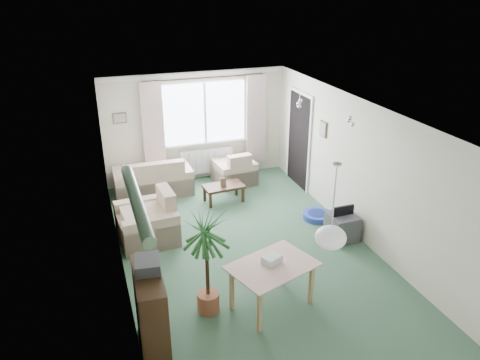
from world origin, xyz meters
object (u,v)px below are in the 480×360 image
object	(u,v)px
houseplant	(207,263)
pet_bed	(317,216)
tv_cube	(342,227)
sofa	(153,175)
coffee_table	(224,193)
armchair_corner	(234,167)
dining_table	(272,286)
armchair_left	(146,217)
bookshelf	(151,315)

from	to	relation	value
houseplant	pet_bed	distance (m)	3.35
houseplant	tv_cube	bearing A→B (deg)	22.24
tv_cube	pet_bed	size ratio (longest dim) A/B	0.92
sofa	coffee_table	world-z (taller)	sofa
sofa	tv_cube	size ratio (longest dim) A/B	3.15
sofa	armchair_corner	size ratio (longest dim) A/B	1.92
dining_table	pet_bed	size ratio (longest dim) A/B	1.89
armchair_corner	pet_bed	distance (m)	2.35
coffee_table	pet_bed	size ratio (longest dim) A/B	1.46
tv_cube	armchair_left	bearing A→B (deg)	160.73
houseplant	sofa	bearing A→B (deg)	91.11
houseplant	armchair_corner	bearing A→B (deg)	67.09
houseplant	dining_table	bearing A→B (deg)	-11.76
coffee_table	pet_bed	xyz separation A→B (m)	(1.46, -1.27, -0.12)
armchair_corner	armchair_left	size ratio (longest dim) A/B	0.83
armchair_corner	houseplant	xyz separation A→B (m)	(-1.70, -4.03, 0.40)
armchair_corner	armchair_left	distance (m)	2.87
bookshelf	houseplant	distance (m)	1.02
armchair_corner	dining_table	xyz separation A→B (m)	(-0.85, -4.21, -0.05)
coffee_table	pet_bed	world-z (taller)	coffee_table
dining_table	sofa	bearing A→B (deg)	102.44
houseplant	pet_bed	bearing A→B (deg)	35.66
armchair_left	dining_table	bearing A→B (deg)	25.49
tv_cube	pet_bed	distance (m)	0.82
armchair_corner	armchair_left	world-z (taller)	armchair_left
armchair_corner	houseplant	world-z (taller)	houseplant
dining_table	tv_cube	xyz separation A→B (m)	(1.85, 1.28, -0.09)
dining_table	armchair_corner	bearing A→B (deg)	78.61
sofa	dining_table	size ratio (longest dim) A/B	1.53
sofa	armchair_corner	distance (m)	1.78
armchair_corner	pet_bed	world-z (taller)	armchair_corner
pet_bed	bookshelf	bearing A→B (deg)	-144.80
armchair_corner	pet_bed	bearing A→B (deg)	108.72
pet_bed	coffee_table	bearing A→B (deg)	139.03
tv_cube	bookshelf	bearing A→B (deg)	-155.62
sofa	houseplant	distance (m)	4.07
armchair_left	houseplant	size ratio (longest dim) A/B	0.65
dining_table	coffee_table	bearing A→B (deg)	84.17
coffee_table	houseplant	world-z (taller)	houseplant
bookshelf	dining_table	size ratio (longest dim) A/B	1.12
armchair_left	coffee_table	distance (m)	1.98
bookshelf	coffee_table	bearing A→B (deg)	63.64
houseplant	dining_table	distance (m)	0.98
armchair_left	tv_cube	world-z (taller)	armchair_left
armchair_left	pet_bed	bearing A→B (deg)	80.78
houseplant	dining_table	world-z (taller)	houseplant
armchair_left	dining_table	size ratio (longest dim) A/B	0.96
armchair_left	coffee_table	bearing A→B (deg)	116.21
armchair_left	tv_cube	bearing A→B (deg)	67.20
armchair_corner	bookshelf	bearing A→B (deg)	55.53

